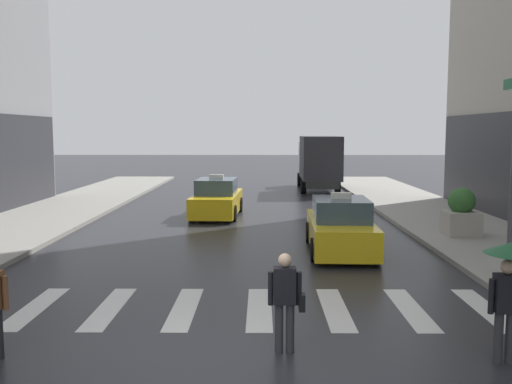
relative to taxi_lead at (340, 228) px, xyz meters
The scene contains 7 objects.
ground_plane 9.11m from the taxi_lead, 110.62° to the right, with size 160.00×160.00×0.00m, color #26262B.
crosswalk_markings 6.40m from the taxi_lead, 120.18° to the right, with size 11.30×2.80×0.01m.
taxi_lead is the anchor object (origin of this frame).
taxi_second 8.24m from the taxi_lead, 121.42° to the left, with size 2.10×4.62×1.80m.
box_truck 17.39m from the taxi_lead, 86.33° to the left, with size 2.39×7.58×3.35m.
pedestrian_with_handbag 8.01m from the taxi_lead, 104.42° to the right, with size 0.61×0.24×1.65m.
planter_mid_block 4.76m from the taxi_lead, 24.33° to the left, with size 1.10×1.10×1.60m.
Camera 1 is at (0.80, -8.03, 3.60)m, focal length 38.89 mm.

